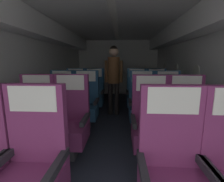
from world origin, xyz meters
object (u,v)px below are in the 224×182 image
at_px(seat_b_right_window, 150,125).
at_px(flight_attendant, 114,73).
at_px(seat_b_right_aisle, 186,126).
at_px(seat_c_right_aisle, 167,106).
at_px(seat_d_right_aisle, 156,95).
at_px(seat_b_left_window, 36,123).
at_px(seat_c_right_window, 142,106).
at_px(seat_c_left_aisle, 86,104).
at_px(seat_b_left_aisle, 70,123).
at_px(seat_d_left_aisle, 94,95).
at_px(seat_a_left_aisle, 32,170).
at_px(seat_a_right_window, 172,175).
at_px(seat_c_left_window, 62,104).
at_px(seat_d_left_window, 75,94).
at_px(seat_d_right_window, 136,95).

distance_m(seat_b_right_window, flight_attendant, 1.99).
relative_size(seat_b_right_aisle, seat_c_right_aisle, 1.00).
distance_m(seat_b_right_window, seat_d_right_aisle, 1.94).
bearing_deg(seat_b_left_window, flight_attendant, 62.24).
bearing_deg(seat_b_right_aisle, seat_b_left_window, -179.28).
distance_m(seat_b_right_aisle, seat_c_right_window, 1.03).
distance_m(seat_c_left_aisle, seat_c_right_window, 1.07).
bearing_deg(seat_d_right_aisle, flight_attendant, -176.77).
height_order(seat_b_left_aisle, seat_c_right_aisle, same).
relative_size(seat_b_left_aisle, seat_d_left_aisle, 1.00).
height_order(seat_b_left_aisle, seat_b_right_window, same).
height_order(seat_a_left_aisle, seat_d_right_aisle, same).
bearing_deg(seat_a_right_window, seat_b_left_window, 148.90).
xyz_separation_m(seat_c_left_window, seat_d_left_window, (0.01, 0.93, 0.00)).
distance_m(seat_c_right_window, seat_d_left_aisle, 1.43).
bearing_deg(seat_b_left_window, seat_b_right_window, 0.19).
distance_m(seat_b_right_window, seat_d_left_aisle, 2.17).
xyz_separation_m(seat_c_right_aisle, seat_d_left_window, (-2.01, 0.95, 0.00)).
xyz_separation_m(seat_d_right_aisle, seat_d_right_window, (-0.48, 0.01, 0.00)).
bearing_deg(seat_d_right_window, seat_d_left_aisle, 179.63).
height_order(seat_a_left_aisle, seat_a_right_window, same).
bearing_deg(seat_c_left_aisle, seat_c_right_aisle, -1.01).
bearing_deg(seat_b_left_aisle, seat_d_right_window, 60.44).
bearing_deg(seat_d_right_aisle, seat_c_right_aisle, -89.85).
distance_m(seat_a_right_window, seat_d_left_aisle, 3.02).
bearing_deg(seat_c_right_aisle, seat_d_left_window, 154.66).
distance_m(seat_b_right_aisle, seat_d_left_window, 2.73).
distance_m(seat_a_left_aisle, seat_d_left_window, 2.86).
distance_m(seat_b_left_window, seat_d_right_window, 2.43).
height_order(seat_b_left_aisle, seat_d_right_window, same).
bearing_deg(seat_d_left_window, seat_b_left_aisle, -75.99).
relative_size(seat_b_left_aisle, seat_c_left_aisle, 1.00).
height_order(seat_b_right_aisle, seat_d_left_aisle, same).
distance_m(seat_d_left_window, flight_attendant, 1.12).
xyz_separation_m(seat_b_right_window, seat_d_right_window, (-0.01, 1.89, 0.00)).
bearing_deg(seat_b_right_aisle, seat_d_right_window, 104.04).
relative_size(seat_b_left_window, seat_c_left_window, 1.00).
xyz_separation_m(seat_a_left_aisle, seat_b_right_window, (1.06, 0.93, 0.00)).
height_order(seat_b_right_aisle, seat_c_left_window, same).
relative_size(seat_b_right_aisle, seat_c_left_aisle, 1.00).
bearing_deg(seat_b_right_window, seat_d_right_aisle, 75.81).
bearing_deg(seat_d_right_window, seat_c_left_aisle, -138.69).
height_order(seat_a_right_window, seat_b_left_aisle, same).
bearing_deg(seat_d_right_aisle, seat_c_left_aisle, -149.14).
bearing_deg(seat_d_left_window, seat_b_right_aisle, -43.06).
bearing_deg(seat_b_left_window, seat_a_left_aisle, -63.13).
bearing_deg(seat_a_left_aisle, seat_b_left_window, 116.87).
relative_size(seat_b_right_aisle, seat_d_left_aisle, 1.00).
distance_m(seat_b_right_aisle, seat_c_left_window, 2.21).
relative_size(seat_b_right_aisle, seat_d_right_aisle, 1.00).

